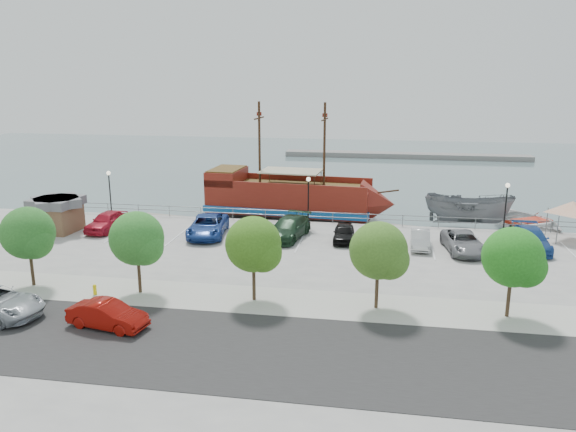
# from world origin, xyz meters

# --- Properties ---
(ground) EXTENTS (160.00, 160.00, 0.00)m
(ground) POSITION_xyz_m (0.00, 0.00, -1.00)
(ground) COLOR #4E6467
(land_slab) EXTENTS (100.00, 58.00, 1.20)m
(land_slab) POSITION_xyz_m (0.00, -21.00, -0.60)
(land_slab) COLOR gray
(land_slab) RESTS_ON ground
(street) EXTENTS (100.00, 8.00, 0.04)m
(street) POSITION_xyz_m (0.00, -16.00, 0.01)
(street) COLOR #272626
(street) RESTS_ON land_slab
(sidewalk) EXTENTS (100.00, 4.00, 0.05)m
(sidewalk) POSITION_xyz_m (0.00, -10.00, 0.01)
(sidewalk) COLOR #B0AFA3
(sidewalk) RESTS_ON land_slab
(seawall_railing) EXTENTS (50.00, 0.06, 1.00)m
(seawall_railing) POSITION_xyz_m (0.00, 7.80, 0.53)
(seawall_railing) COLOR slate
(seawall_railing) RESTS_ON land_slab
(far_shore) EXTENTS (40.00, 3.00, 0.80)m
(far_shore) POSITION_xyz_m (10.00, 55.00, -0.60)
(far_shore) COLOR gray
(far_shore) RESTS_ON ground
(pirate_ship) EXTENTS (18.64, 6.45, 11.64)m
(pirate_ship) POSITION_xyz_m (-1.41, 12.95, 0.95)
(pirate_ship) COLOR maroon
(pirate_ship) RESTS_ON ground
(patrol_boat) EXTENTS (8.21, 4.37, 3.02)m
(patrol_boat) POSITION_xyz_m (13.95, 11.70, 0.51)
(patrol_boat) COLOR slate
(patrol_boat) RESTS_ON ground
(speedboat) EXTENTS (8.42, 9.28, 1.58)m
(speedboat) POSITION_xyz_m (19.00, 10.96, -0.21)
(speedboat) COLOR silver
(speedboat) RESTS_ON ground
(dock_west) EXTENTS (7.89, 3.51, 0.44)m
(dock_west) POSITION_xyz_m (-12.98, 9.20, -0.78)
(dock_west) COLOR gray
(dock_west) RESTS_ON ground
(dock_mid) EXTENTS (7.75, 3.77, 0.43)m
(dock_mid) POSITION_xyz_m (8.94, 9.20, -0.79)
(dock_mid) COLOR gray
(dock_mid) RESTS_ON ground
(dock_east) EXTENTS (7.53, 2.49, 0.42)m
(dock_east) POSITION_xyz_m (16.79, 9.20, -0.79)
(dock_east) COLOR #6A665A
(dock_east) RESTS_ON ground
(shed) EXTENTS (3.75, 3.75, 2.84)m
(shed) POSITION_xyz_m (-20.25, 1.56, 1.51)
(shed) COLOR brown
(shed) RESTS_ON land_slab
(canopy_tent) EXTENTS (4.44, 4.44, 3.59)m
(canopy_tent) POSITION_xyz_m (20.78, 5.81, 3.13)
(canopy_tent) COLOR slate
(canopy_tent) RESTS_ON land_slab
(street_sedan) EXTENTS (4.45, 2.24, 1.40)m
(street_sedan) POSITION_xyz_m (-7.65, -14.76, 0.70)
(street_sedan) COLOR maroon
(street_sedan) RESTS_ON street
(fire_hydrant) EXTENTS (0.23, 0.23, 0.67)m
(fire_hydrant) POSITION_xyz_m (-10.49, -10.80, 0.36)
(fire_hydrant) COLOR yellow
(fire_hydrant) RESTS_ON sidewalk
(lamp_post_left) EXTENTS (0.36, 0.36, 4.28)m
(lamp_post_left) POSITION_xyz_m (-18.00, 6.50, 2.94)
(lamp_post_left) COLOR black
(lamp_post_left) RESTS_ON land_slab
(lamp_post_mid) EXTENTS (0.36, 0.36, 4.28)m
(lamp_post_mid) POSITION_xyz_m (0.00, 6.50, 2.94)
(lamp_post_mid) COLOR black
(lamp_post_mid) RESTS_ON land_slab
(lamp_post_right) EXTENTS (0.36, 0.36, 4.28)m
(lamp_post_right) POSITION_xyz_m (16.00, 6.50, 2.94)
(lamp_post_right) COLOR black
(lamp_post_right) RESTS_ON land_slab
(tree_b) EXTENTS (3.30, 3.20, 5.00)m
(tree_b) POSITION_xyz_m (-14.85, -10.07, 3.30)
(tree_b) COLOR #473321
(tree_b) RESTS_ON sidewalk
(tree_c) EXTENTS (3.30, 3.20, 5.00)m
(tree_c) POSITION_xyz_m (-7.85, -10.07, 3.30)
(tree_c) COLOR #473321
(tree_c) RESTS_ON sidewalk
(tree_d) EXTENTS (3.30, 3.20, 5.00)m
(tree_d) POSITION_xyz_m (-0.85, -10.07, 3.30)
(tree_d) COLOR #473321
(tree_d) RESTS_ON sidewalk
(tree_e) EXTENTS (3.30, 3.20, 5.00)m
(tree_e) POSITION_xyz_m (6.15, -10.07, 3.30)
(tree_e) COLOR #473321
(tree_e) RESTS_ON sidewalk
(tree_f) EXTENTS (3.30, 3.20, 5.00)m
(tree_f) POSITION_xyz_m (13.15, -10.07, 3.30)
(tree_f) COLOR #473321
(tree_f) RESTS_ON sidewalk
(parked_car_a) EXTENTS (2.31, 4.89, 1.61)m
(parked_car_a) POSITION_xyz_m (-16.36, 2.41, 0.81)
(parked_car_a) COLOR #B11629
(parked_car_a) RESTS_ON land_slab
(parked_car_c) EXTENTS (3.46, 6.26, 1.66)m
(parked_car_c) POSITION_xyz_m (-7.62, 2.34, 0.83)
(parked_car_c) COLOR navy
(parked_car_c) RESTS_ON land_slab
(parked_car_d) EXTENTS (3.41, 6.09, 1.67)m
(parked_car_d) POSITION_xyz_m (-1.08, 2.71, 0.83)
(parked_car_d) COLOR #18331E
(parked_car_d) RESTS_ON land_slab
(parked_car_e) EXTENTS (1.70, 4.01, 1.35)m
(parked_car_e) POSITION_xyz_m (3.33, 2.58, 0.68)
(parked_car_e) COLOR black
(parked_car_e) RESTS_ON land_slab
(parked_car_f) EXTENTS (1.54, 4.06, 1.32)m
(parked_car_f) POSITION_xyz_m (9.10, 1.91, 0.66)
(parked_car_f) COLOR silver
(parked_car_f) RESTS_ON land_slab
(parked_car_g) EXTENTS (3.06, 5.54, 1.47)m
(parked_car_g) POSITION_xyz_m (12.16, 1.38, 0.73)
(parked_car_g) COLOR gray
(parked_car_g) RESTS_ON land_slab
(parked_car_h) EXTENTS (2.32, 5.49, 1.58)m
(parked_car_h) POSITION_xyz_m (17.22, 2.78, 0.79)
(parked_car_h) COLOR #1F468C
(parked_car_h) RESTS_ON land_slab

